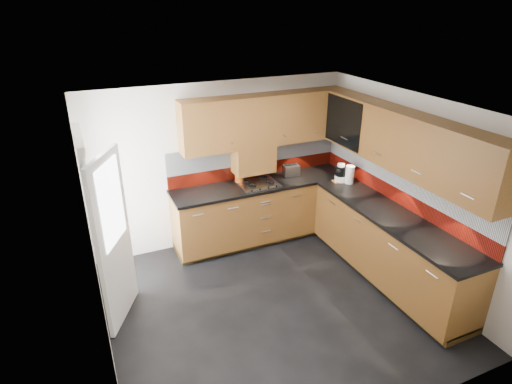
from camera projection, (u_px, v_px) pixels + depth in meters
name	position (u px, v px, depth m)	size (l,w,h in m)	color
room	(276.00, 193.00, 4.60)	(4.00, 3.80, 2.64)	black
base_cabinets	(319.00, 229.00, 6.03)	(2.70, 3.20, 0.95)	brown
countertop	(321.00, 199.00, 5.81)	(2.72, 3.22, 0.04)	black
backsplash	(328.00, 171.00, 5.96)	(2.70, 3.20, 0.54)	#681309
upper_cabinets	(334.00, 130.00, 5.56)	(2.50, 3.20, 0.72)	brown
extractor_hood	(253.00, 159.00, 6.22)	(0.60, 0.33, 0.40)	brown
glass_cabinet	(352.00, 119.00, 5.97)	(0.32, 0.80, 0.66)	black
back_door	(102.00, 232.00, 4.76)	(0.42, 1.19, 2.04)	white
gas_hob	(258.00, 183.00, 6.21)	(0.56, 0.49, 0.04)	silver
utensil_pot	(239.00, 176.00, 6.25)	(0.13, 0.13, 0.47)	#D75614
toaster	(291.00, 170.00, 6.49)	(0.26, 0.17, 0.18)	silver
food_processor	(340.00, 173.00, 6.27)	(0.16, 0.16, 0.27)	white
paper_towel	(350.00, 175.00, 6.21)	(0.13, 0.13, 0.26)	white
orange_cloth	(337.00, 181.00, 6.30)	(0.13, 0.11, 0.01)	orange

